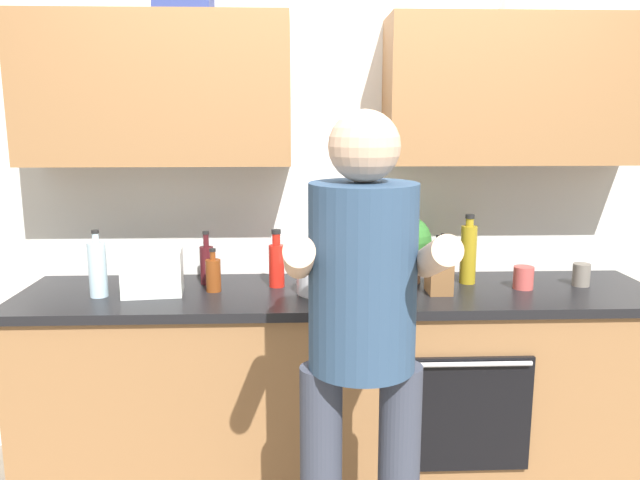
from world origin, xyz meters
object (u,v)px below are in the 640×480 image
Objects in this scene: cup_coffee at (391,286)px; grocery_bag_produce at (152,272)px; mixing_bowl at (327,281)px; bottle_water at (98,269)px; bottle_oil at (468,253)px; bottle_vinegar at (213,274)px; cup_stoneware at (581,275)px; person_standing at (362,330)px; bottle_wine at (207,264)px; potted_herb at (408,244)px; knife_block at (439,270)px; cup_ceramic at (524,278)px; bottle_hotsauce at (277,263)px.

cup_coffee is 1.03m from grocery_bag_produce.
bottle_water is at bearing -178.36° from mixing_bowl.
grocery_bag_produce is at bearing -174.89° from bottle_oil.
bottle_vinegar is 1.67m from cup_stoneware.
person_standing is 8.72× the size of bottle_vinegar.
bottle_oil is (1.16, 0.10, 0.07)m from bottle_vinegar.
person_standing is 1.13m from bottle_wine.
bottle_vinegar is at bearing -175.31° from bottle_oil.
bottle_wine is 0.80× the size of potted_herb.
cup_stoneware is at bearing 2.37° from bottle_water.
knife_block is (1.04, -0.19, 0.01)m from bottle_wine.
bottle_oil is 1.21× the size of mixing_bowl.
potted_herb reaches higher than bottle_water.
bottle_oil reaches higher than cup_stoneware.
person_standing is 1.14m from grocery_bag_produce.
bottle_water is at bearing -156.37° from bottle_wine.
knife_block is at bearing -173.09° from cup_ceramic.
cup_ceramic is (0.81, 0.80, -0.04)m from person_standing.
person_standing is at bearing -84.62° from mixing_bowl.
bottle_oil is 3.29× the size of cup_coffee.
bottle_vinegar is 0.90m from potted_herb.
cup_coffee is at bearing -169.46° from cup_ceramic.
bottle_wine reaches higher than grocery_bag_produce.
mixing_bowl is 1.06× the size of grocery_bag_produce.
bottle_water is 1.65m from bottle_oil.
cup_stoneware is 1.17m from mixing_bowl.
grocery_bag_produce is at bearing 174.61° from cup_coffee.
cup_stoneware is 0.39× the size of knife_block.
grocery_bag_produce is at bearing -179.37° from cup_ceramic.
grocery_bag_produce is at bearing -142.97° from bottle_wine.
person_standing is 5.20× the size of bottle_oil.
potted_herb is 1.23× the size of grocery_bag_produce.
cup_stoneware is at bearing 7.41° from knife_block.
cup_ceramic is at bearing 1.32° from mixing_bowl.
bottle_oil is 3.14× the size of cup_stoneware.
cup_coffee is (0.20, 0.68, -0.05)m from person_standing.
cup_ceramic is at bearing -171.88° from cup_stoneware.
person_standing is 1.38m from cup_stoneware.
bottle_oil is (1.21, -0.03, 0.05)m from bottle_wine.
bottle_oil is 0.27m from cup_ceramic.
knife_block is at bearing 0.03° from bottle_water.
bottle_oil is at bearing 1.69° from bottle_hotsauce.
bottle_hotsauce is at bearing 169.63° from knife_block.
bottle_vinegar is 0.49m from bottle_water.
cup_coffee is at bearing -19.35° from mixing_bowl.
mixing_bowl is at bearing 176.80° from knife_block.
bottle_water is 1.87m from cup_ceramic.
cup_ceramic is at bearing 6.91° from knife_block.
person_standing reaches higher than potted_herb.
bottle_vinegar is 1.17m from bottle_oil.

